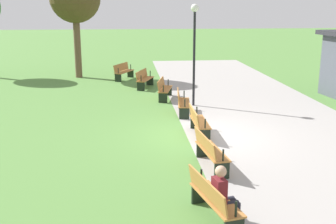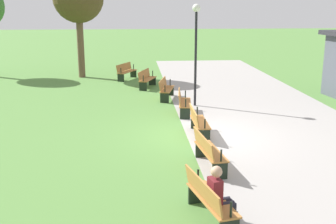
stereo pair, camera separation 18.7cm
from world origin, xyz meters
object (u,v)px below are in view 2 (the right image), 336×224
(bench_2, at_px, (166,89))
(bench_3, at_px, (183,102))
(bench_4, at_px, (198,121))
(person_seated, at_px, (219,194))
(bench_0, at_px, (126,71))
(lamp_post, at_px, (196,36))
(bench_6, at_px, (209,199))
(bench_5, at_px, (208,150))
(bench_1, at_px, (147,79))

(bench_2, bearing_deg, bench_3, 22.90)
(bench_4, bearing_deg, person_seated, -4.57)
(bench_0, bearing_deg, lamp_post, 50.58)
(bench_6, bearing_deg, bench_5, 157.10)
(bench_1, distance_m, person_seated, 13.73)
(person_seated, relative_size, lamp_post, 0.29)
(bench_5, bearing_deg, bench_2, 176.70)
(bench_2, xyz_separation_m, bench_6, (10.92, 0.00, 0.00))
(bench_2, height_order, bench_3, same)
(bench_4, height_order, person_seated, person_seated)
(bench_4, bearing_deg, lamp_post, 173.10)
(bench_2, height_order, bench_5, same)
(bench_3, relative_size, bench_4, 1.03)
(bench_0, relative_size, bench_3, 1.00)
(bench_2, height_order, bench_4, same)
(bench_1, relative_size, bench_4, 1.04)
(lamp_post, bearing_deg, bench_3, -25.87)
(bench_1, distance_m, bench_2, 2.75)
(lamp_post, bearing_deg, bench_0, -155.66)
(bench_5, relative_size, bench_6, 0.99)
(bench_6, relative_size, person_seated, 1.45)
(person_seated, bearing_deg, bench_1, 170.85)
(bench_0, height_order, bench_5, same)
(bench_1, bearing_deg, lamp_post, 44.95)
(bench_6, xyz_separation_m, person_seated, (0.14, 0.18, 0.17))
(bench_2, distance_m, bench_5, 8.22)
(bench_5, bearing_deg, bench_3, 173.44)
(bench_0, bearing_deg, bench_4, 39.28)
(bench_3, xyz_separation_m, bench_6, (8.21, -0.47, 0.00))
(bench_0, distance_m, bench_2, 5.49)
(bench_4, xyz_separation_m, person_seated, (5.60, -0.45, 0.17))
(bench_3, distance_m, lamp_post, 2.82)
(bench_5, bearing_deg, bench_0, -176.77)
(bench_1, relative_size, person_seated, 1.45)
(bench_0, relative_size, bench_4, 1.02)
(bench_3, bearing_deg, lamp_post, 160.69)
(bench_2, height_order, lamp_post, lamp_post)
(bench_5, height_order, person_seated, person_seated)
(person_seated, distance_m, lamp_post, 9.98)
(bench_3, height_order, lamp_post, lamp_post)
(bench_1, bearing_deg, bench_4, 29.46)
(bench_0, relative_size, lamp_post, 0.41)
(bench_5, distance_m, lamp_post, 7.27)
(bench_5, height_order, lamp_post, lamp_post)
(bench_2, bearing_deg, bench_0, -147.31)
(bench_2, relative_size, bench_5, 1.01)
(bench_1, relative_size, bench_3, 1.01)
(bench_0, relative_size, bench_2, 0.98)
(bench_3, relative_size, lamp_post, 0.42)
(lamp_post, bearing_deg, bench_4, -6.90)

